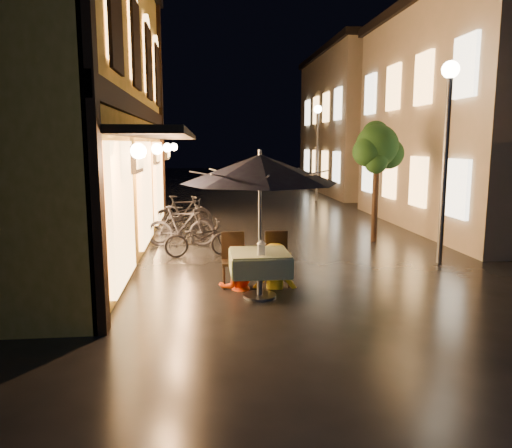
{
  "coord_description": "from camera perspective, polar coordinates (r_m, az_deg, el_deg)",
  "views": [
    {
      "loc": [
        -2.05,
        -8.06,
        2.56
      ],
      "look_at": [
        -1.14,
        0.61,
        1.15
      ],
      "focal_mm": 35.0,
      "sensor_mm": 36.0,
      "label": 1
    }
  ],
  "objects": [
    {
      "name": "cafe_chair_left",
      "position": [
        9.05,
        -2.62,
        -3.73
      ],
      "size": [
        0.42,
        0.42,
        0.97
      ],
      "color": "black",
      "rests_on": "ground"
    },
    {
      "name": "streetlamp_near",
      "position": [
        11.26,
        21.01,
        10.41
      ],
      "size": [
        0.36,
        0.36,
        4.23
      ],
      "color": "#59595E",
      "rests_on": "ground"
    },
    {
      "name": "bicycle_2",
      "position": [
        13.17,
        -8.54,
        -0.03
      ],
      "size": [
        1.91,
        1.19,
        0.95
      ],
      "primitive_type": "imported",
      "rotation": [
        0.0,
        0.0,
        1.91
      ],
      "color": "black",
      "rests_on": "ground"
    },
    {
      "name": "patio_umbrella",
      "position": [
        8.13,
        0.44,
        6.29
      ],
      "size": [
        2.61,
        2.61,
        2.46
      ],
      "color": "#59595E",
      "rests_on": "ground"
    },
    {
      "name": "streetlamp_far",
      "position": [
        22.63,
        7.02,
        10.03
      ],
      "size": [
        0.36,
        0.36,
        4.23
      ],
      "color": "#59595E",
      "rests_on": "ground"
    },
    {
      "name": "bicycle_3",
      "position": [
        14.89,
        -8.4,
        1.25
      ],
      "size": [
        1.83,
        1.0,
        1.06
      ],
      "primitive_type": "imported",
      "rotation": [
        0.0,
        0.0,
        1.88
      ],
      "color": "black",
      "rests_on": "ground"
    },
    {
      "name": "bicycle_4",
      "position": [
        15.41,
        -8.13,
        1.19
      ],
      "size": [
        1.72,
        0.74,
        0.88
      ],
      "primitive_type": "imported",
      "rotation": [
        0.0,
        0.0,
        1.48
      ],
      "color": "black",
      "rests_on": "ground"
    },
    {
      "name": "cafe_table",
      "position": [
        8.35,
        0.43,
        -4.47
      ],
      "size": [
        0.99,
        0.99,
        0.78
      ],
      "color": "#59595E",
      "rests_on": "ground"
    },
    {
      "name": "ground",
      "position": [
        8.7,
        7.98,
        -8.01
      ],
      "size": [
        90.0,
        90.0,
        0.0
      ],
      "primitive_type": "plane",
      "color": "black",
      "rests_on": "ground"
    },
    {
      "name": "person_yellow",
      "position": [
        8.89,
        2.18,
        -2.38
      ],
      "size": [
        1.06,
        0.68,
        1.56
      ],
      "primitive_type": "imported",
      "rotation": [
        0.0,
        0.0,
        3.03
      ],
      "color": "yellow",
      "rests_on": "ground"
    },
    {
      "name": "cafe_chair_right",
      "position": [
        9.13,
        2.41,
        -3.62
      ],
      "size": [
        0.42,
        0.42,
        0.97
      ],
      "color": "black",
      "rests_on": "ground"
    },
    {
      "name": "east_building_far",
      "position": [
        27.77,
        14.4,
        11.18
      ],
      "size": [
        7.3,
        10.3,
        7.3
      ],
      "color": "tan",
      "rests_on": "ground"
    },
    {
      "name": "street_tree",
      "position": [
        13.34,
        13.71,
        8.33
      ],
      "size": [
        1.43,
        1.2,
        3.15
      ],
      "color": "black",
      "rests_on": "ground"
    },
    {
      "name": "bicycle_0",
      "position": [
        11.44,
        -6.5,
        -1.66
      ],
      "size": [
        1.66,
        0.78,
        0.84
      ],
      "primitive_type": "imported",
      "rotation": [
        0.0,
        0.0,
        1.71
      ],
      "color": "black",
      "rests_on": "ground"
    },
    {
      "name": "bicycle_1",
      "position": [
        12.6,
        -8.56,
        -0.26
      ],
      "size": [
        1.74,
        0.61,
        1.03
      ],
      "primitive_type": "imported",
      "rotation": [
        0.0,
        0.0,
        1.5
      ],
      "color": "black",
      "rests_on": "ground"
    },
    {
      "name": "person_orange",
      "position": [
        8.84,
        -2.2,
        -3.11
      ],
      "size": [
        0.73,
        0.6,
        1.36
      ],
      "primitive_type": "imported",
      "rotation": [
        0.0,
        0.0,
        3.28
      ],
      "color": "#E94109",
      "rests_on": "ground"
    },
    {
      "name": "table_lantern",
      "position": [
        8.04,
        0.63,
        -2.59
      ],
      "size": [
        0.16,
        0.16,
        0.25
      ],
      "color": "white",
      "rests_on": "cafe_table"
    },
    {
      "name": "west_building",
      "position": [
        12.66,
        -23.53,
        13.67
      ],
      "size": [
        5.9,
        11.4,
        7.4
      ],
      "color": "gold",
      "rests_on": "ground"
    }
  ]
}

